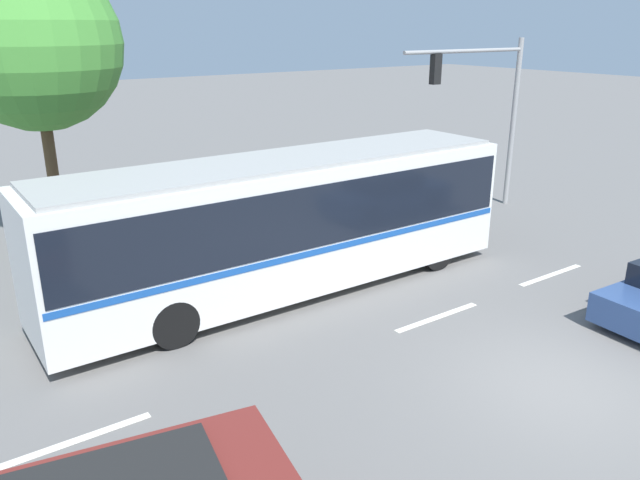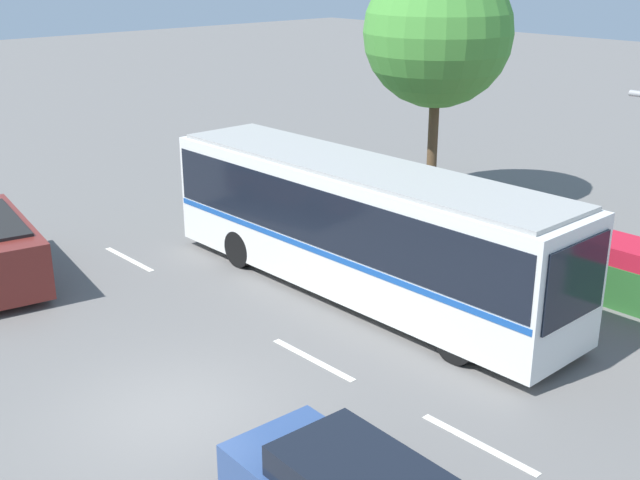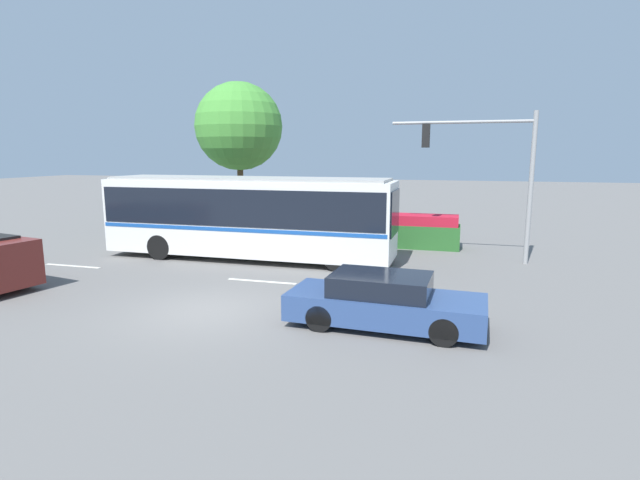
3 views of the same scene
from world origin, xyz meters
name	(u,v)px [view 1 (image 1 of 3)]	position (x,y,z in m)	size (l,w,h in m)	color
ground_plane	(558,387)	(0.00, 0.00, 0.00)	(140.00, 140.00, 0.00)	slate
city_bus	(287,217)	(-1.64, 6.44, 1.85)	(11.64, 2.52, 3.26)	silver
traffic_light_pole	(489,98)	(7.59, 8.50, 3.82)	(5.32, 0.24, 5.73)	gray
flowering_hedge	(311,199)	(2.01, 10.79, 0.73)	(8.99, 1.36, 1.47)	#286028
street_tree_left	(34,45)	(-5.25, 13.48, 5.61)	(4.70, 4.70, 7.98)	brown
lane_stripe_near	(437,317)	(0.23, 3.23, 0.01)	(2.40, 0.16, 0.01)	silver
lane_stripe_mid	(551,275)	(4.40, 3.30, 0.01)	(2.40, 0.16, 0.01)	silver
lane_stripe_far	(75,441)	(-7.49, 3.38, 0.01)	(2.40, 0.16, 0.01)	silver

